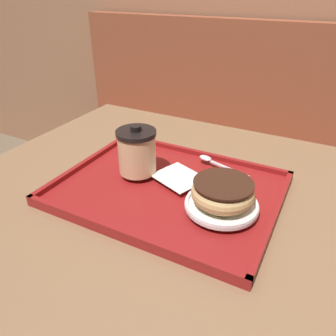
% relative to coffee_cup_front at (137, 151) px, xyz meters
% --- Properties ---
extents(booth_bench, '(1.41, 0.44, 1.00)m').
position_rel_coffee_cup_front_xyz_m(booth_bench, '(-0.21, 0.85, -0.48)').
color(booth_bench, brown).
rests_on(booth_bench, ground_plane).
extents(cafe_table, '(0.95, 0.88, 0.72)m').
position_rel_coffee_cup_front_xyz_m(cafe_table, '(0.06, -0.02, -0.25)').
color(cafe_table, '#846042').
rests_on(cafe_table, ground_plane).
extents(serving_tray, '(0.49, 0.38, 0.02)m').
position_rel_coffee_cup_front_xyz_m(serving_tray, '(0.09, -0.02, -0.07)').
color(serving_tray, maroon).
rests_on(serving_tray, cafe_table).
extents(napkin_paper, '(0.13, 0.13, 0.00)m').
position_rel_coffee_cup_front_xyz_m(napkin_paper, '(0.10, 0.02, -0.05)').
color(napkin_paper, white).
rests_on(napkin_paper, serving_tray).
extents(coffee_cup_front, '(0.09, 0.09, 0.12)m').
position_rel_coffee_cup_front_xyz_m(coffee_cup_front, '(0.00, 0.00, 0.00)').
color(coffee_cup_front, '#E0B784').
rests_on(coffee_cup_front, serving_tray).
extents(plate_with_chocolate_donut, '(0.15, 0.15, 0.01)m').
position_rel_coffee_cup_front_xyz_m(plate_with_chocolate_donut, '(0.23, -0.04, -0.05)').
color(plate_with_chocolate_donut, white).
rests_on(plate_with_chocolate_donut, serving_tray).
extents(donut_chocolate_glazed, '(0.13, 0.13, 0.05)m').
position_rel_coffee_cup_front_xyz_m(donut_chocolate_glazed, '(0.23, -0.04, -0.02)').
color(donut_chocolate_glazed, '#DBB270').
rests_on(donut_chocolate_glazed, plate_with_chocolate_donut).
extents(spoon, '(0.14, 0.05, 0.01)m').
position_rel_coffee_cup_front_xyz_m(spoon, '(0.14, 0.12, -0.05)').
color(spoon, silver).
rests_on(spoon, serving_tray).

